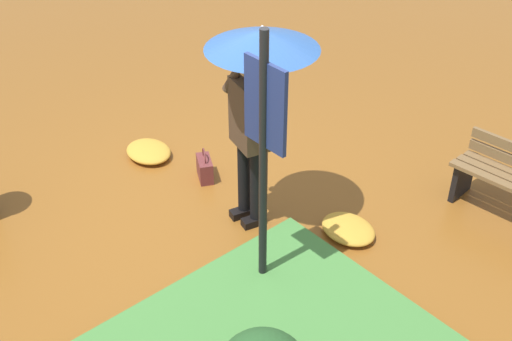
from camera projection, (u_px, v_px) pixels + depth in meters
The scene contains 6 objects.
ground_plane at pixel (227, 220), 6.33m from camera, with size 18.00×18.00×0.00m, color brown.
person_with_umbrella at pixel (256, 79), 5.43m from camera, with size 0.96×0.96×2.04m.
info_sign_post at pixel (264, 135), 4.88m from camera, with size 0.44×0.07×2.30m.
handbag at pixel (205, 168), 6.85m from camera, with size 0.33×0.26×0.37m.
leaf_pile_near_person at pixel (149, 151), 7.24m from camera, with size 0.57×0.46×0.13m.
leaf_pile_by_bench at pixel (348, 229), 6.12m from camera, with size 0.55×0.44×0.12m.
Camera 1 is at (3.93, -3.01, 3.98)m, focal length 45.17 mm.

